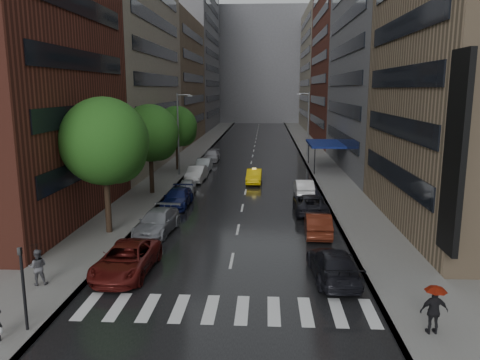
# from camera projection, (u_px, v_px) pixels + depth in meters

# --- Properties ---
(ground) EXTENTS (220.00, 220.00, 0.00)m
(ground) POSITION_uv_depth(u_px,v_px,m) (226.00, 290.00, 22.69)
(ground) COLOR gray
(ground) RESTS_ON ground
(road) EXTENTS (14.00, 140.00, 0.01)m
(road) POSITION_uv_depth(u_px,v_px,m) (253.00, 152.00, 71.68)
(road) COLOR black
(road) RESTS_ON ground
(sidewalk_left) EXTENTS (4.00, 140.00, 0.15)m
(sidewalk_left) POSITION_uv_depth(u_px,v_px,m) (195.00, 151.00, 72.15)
(sidewalk_left) COLOR gray
(sidewalk_left) RESTS_ON ground
(sidewalk_right) EXTENTS (4.00, 140.00, 0.15)m
(sidewalk_right) POSITION_uv_depth(u_px,v_px,m) (312.00, 152.00, 71.18)
(sidewalk_right) COLOR gray
(sidewalk_right) RESTS_ON ground
(crosswalk) EXTENTS (13.15, 2.80, 0.01)m
(crosswalk) POSITION_uv_depth(u_px,v_px,m) (226.00, 309.00, 20.72)
(crosswalk) COLOR silver
(crosswalk) RESTS_ON ground
(buildings_left) EXTENTS (8.00, 108.00, 38.00)m
(buildings_left) POSITION_uv_depth(u_px,v_px,m) (166.00, 50.00, 78.02)
(buildings_left) COLOR maroon
(buildings_left) RESTS_ON ground
(buildings_right) EXTENTS (8.05, 109.10, 36.00)m
(buildings_right) POSITION_uv_depth(u_px,v_px,m) (349.00, 54.00, 74.54)
(buildings_right) COLOR #937A5B
(buildings_right) RESTS_ON ground
(building_far) EXTENTS (40.00, 14.00, 32.00)m
(building_far) POSITION_uv_depth(u_px,v_px,m) (260.00, 66.00, 135.22)
(building_far) COLOR slate
(building_far) RESTS_ON ground
(tree_near) EXTENTS (5.74, 5.74, 9.15)m
(tree_near) POSITION_uv_depth(u_px,v_px,m) (104.00, 141.00, 30.31)
(tree_near) COLOR #382619
(tree_near) RESTS_ON ground
(tree_mid) EXTENTS (5.20, 5.20, 8.28)m
(tree_mid) POSITION_uv_depth(u_px,v_px,m) (150.00, 133.00, 42.26)
(tree_mid) COLOR #382619
(tree_mid) RESTS_ON ground
(tree_far) EXTENTS (4.81, 4.81, 7.66)m
(tree_far) POSITION_uv_depth(u_px,v_px,m) (177.00, 127.00, 54.91)
(tree_far) COLOR #382619
(tree_far) RESTS_ON ground
(taxi) EXTENTS (1.63, 4.41, 1.44)m
(taxi) POSITION_uv_depth(u_px,v_px,m) (254.00, 176.00, 48.32)
(taxi) COLOR yellow
(taxi) RESTS_ON ground
(parked_cars_left) EXTENTS (2.81, 44.55, 1.61)m
(parked_cars_left) POSITION_uv_depth(u_px,v_px,m) (183.00, 191.00, 41.12)
(parked_cars_left) COLOR #571411
(parked_cars_left) RESTS_ON ground
(parked_cars_right) EXTENTS (2.53, 24.31, 1.58)m
(parked_cars_right) POSITION_uv_depth(u_px,v_px,m) (315.00, 217.00, 32.76)
(parked_cars_right) COLOR black
(parked_cars_right) RESTS_ON ground
(ped_black_umbrella) EXTENTS (1.04, 0.98, 2.09)m
(ped_black_umbrella) POSITION_uv_depth(u_px,v_px,m) (37.00, 261.00, 22.81)
(ped_black_umbrella) COLOR #515055
(ped_black_umbrella) RESTS_ON sidewalk_left
(ped_red_umbrella) EXTENTS (1.13, 0.82, 2.01)m
(ped_red_umbrella) POSITION_uv_depth(u_px,v_px,m) (435.00, 305.00, 18.22)
(ped_red_umbrella) COLOR black
(ped_red_umbrella) RESTS_ON sidewalk_right
(traffic_light) EXTENTS (0.18, 0.15, 3.45)m
(traffic_light) POSITION_uv_depth(u_px,v_px,m) (23.00, 281.00, 18.33)
(traffic_light) COLOR black
(traffic_light) RESTS_ON sidewalk_left
(street_lamp_left) EXTENTS (1.74, 0.22, 9.00)m
(street_lamp_left) POSITION_uv_depth(u_px,v_px,m) (179.00, 132.00, 51.56)
(street_lamp_left) COLOR gray
(street_lamp_left) RESTS_ON sidewalk_left
(street_lamp_right) EXTENTS (1.74, 0.22, 9.00)m
(street_lamp_right) POSITION_uv_depth(u_px,v_px,m) (308.00, 123.00, 65.42)
(street_lamp_right) COLOR gray
(street_lamp_right) RESTS_ON sidewalk_right
(awning) EXTENTS (4.00, 8.00, 3.12)m
(awning) POSITION_uv_depth(u_px,v_px,m) (325.00, 144.00, 55.89)
(awning) COLOR navy
(awning) RESTS_ON sidewalk_right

